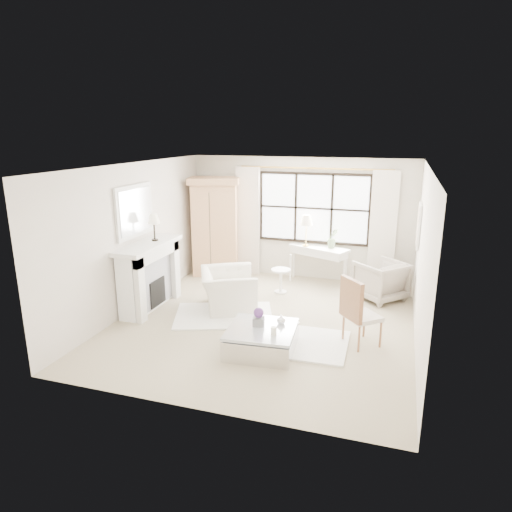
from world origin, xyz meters
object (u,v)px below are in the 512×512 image
object	(u,v)px
club_armchair	(228,290)
coffee_table	(262,340)
console_table	(318,264)
armoire	(215,226)

from	to	relation	value
club_armchair	coffee_table	world-z (taller)	club_armchair
console_table	club_armchair	size ratio (longest dim) A/B	1.22
console_table	club_armchair	world-z (taller)	console_table
armoire	coffee_table	world-z (taller)	armoire
coffee_table	club_armchair	bearing A→B (deg)	122.19
club_armchair	coffee_table	size ratio (longest dim) A/B	1.04
armoire	coffee_table	xyz separation A→B (m)	(2.16, -3.42, -0.96)
club_armchair	coffee_table	distance (m)	1.85
club_armchair	coffee_table	bearing A→B (deg)	-168.54
armoire	club_armchair	xyz separation A→B (m)	(1.06, -1.95, -0.77)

